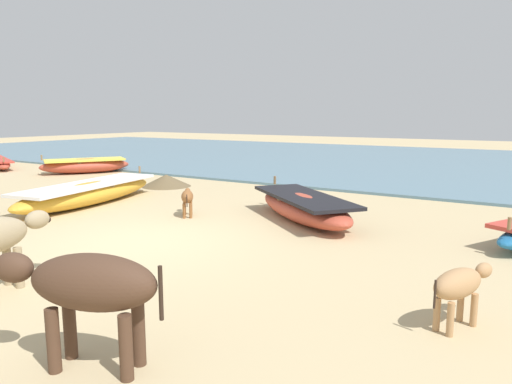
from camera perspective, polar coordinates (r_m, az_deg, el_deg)
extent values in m
plane|color=tan|center=(8.74, -14.08, -5.84)|extent=(80.00, 80.00, 0.00)
cube|color=slate|center=(23.78, 17.34, 3.56)|extent=(60.00, 20.00, 0.08)
ellipsoid|color=gold|center=(12.66, -19.50, -0.18)|extent=(2.00, 4.88, 0.55)
cube|color=white|center=(12.62, -19.56, 0.87)|extent=(1.87, 4.31, 0.07)
cube|color=olive|center=(12.90, -18.50, 0.73)|extent=(0.96, 0.30, 0.04)
cylinder|color=olive|center=(14.31, -13.85, 2.64)|extent=(0.06, 0.06, 0.20)
cylinder|color=olive|center=(8.41, 28.24, -3.37)|extent=(0.06, 0.06, 0.20)
ellipsoid|color=#B74733|center=(19.54, -19.89, 2.98)|extent=(2.70, 3.42, 0.56)
cube|color=#EAD84C|center=(19.52, -19.93, 3.67)|extent=(2.47, 3.07, 0.07)
cube|color=olive|center=(19.50, -20.64, 3.38)|extent=(0.89, 0.61, 0.04)
cylinder|color=olive|center=(19.40, -24.43, 3.79)|extent=(0.06, 0.06, 0.20)
ellipsoid|color=#B74733|center=(10.17, 5.75, -1.89)|extent=(3.57, 3.14, 0.55)
cube|color=black|center=(10.13, 5.77, -0.60)|extent=(3.21, 2.85, 0.07)
cube|color=olive|center=(10.39, 5.13, -0.80)|extent=(0.68, 0.82, 0.04)
cylinder|color=olive|center=(11.63, 2.28, 1.43)|extent=(0.06, 0.06, 0.20)
cylinder|color=olive|center=(21.06, -28.13, 3.45)|extent=(0.06, 0.06, 0.20)
ellipsoid|color=#4C3323|center=(4.41, -19.00, -10.26)|extent=(1.26, 0.87, 0.51)
ellipsoid|color=#4C3323|center=(4.80, -27.21, -8.10)|extent=(0.44, 0.36, 0.28)
cylinder|color=#4C3323|center=(4.67, -23.25, -16.14)|extent=(0.12, 0.12, 0.59)
cylinder|color=#4C3323|center=(4.86, -21.52, -14.99)|extent=(0.12, 0.12, 0.59)
cylinder|color=#4C3323|center=(4.35, -15.41, -17.65)|extent=(0.12, 0.12, 0.59)
cylinder|color=#4C3323|center=(4.55, -13.94, -16.30)|extent=(0.12, 0.12, 0.59)
cylinder|color=#2D2119|center=(4.16, -11.40, -11.86)|extent=(0.04, 0.04, 0.48)
ellipsoid|color=tan|center=(5.45, 23.13, -10.11)|extent=(0.55, 0.78, 0.32)
ellipsoid|color=tan|center=(5.83, 25.75, -8.49)|extent=(0.23, 0.28, 0.17)
sphere|color=#2D2119|center=(5.93, 26.26, -8.46)|extent=(0.09, 0.09, 0.07)
cylinder|color=tan|center=(5.77, 23.41, -12.40)|extent=(0.07, 0.07, 0.36)
cylinder|color=tan|center=(5.69, 24.79, -12.79)|extent=(0.07, 0.07, 0.36)
cylinder|color=tan|center=(5.44, 20.95, -13.59)|extent=(0.07, 0.07, 0.36)
cylinder|color=tan|center=(5.36, 22.38, -14.02)|extent=(0.07, 0.07, 0.36)
cylinder|color=#2D2119|center=(5.16, 20.76, -11.45)|extent=(0.02, 0.02, 0.30)
ellipsoid|color=brown|center=(10.57, -8.28, -0.55)|extent=(0.62, 0.67, 0.29)
ellipsoid|color=brown|center=(10.99, -8.24, 0.08)|extent=(0.24, 0.25, 0.16)
sphere|color=#2D2119|center=(11.09, -8.23, 0.07)|extent=(0.08, 0.08, 0.06)
cylinder|color=brown|center=(10.81, -8.61, -1.88)|extent=(0.07, 0.07, 0.33)
cylinder|color=brown|center=(10.81, -7.85, -1.86)|extent=(0.07, 0.07, 0.33)
cylinder|color=brown|center=(10.44, -8.66, -2.28)|extent=(0.07, 0.07, 0.33)
cylinder|color=brown|center=(10.43, -7.88, -2.27)|extent=(0.07, 0.07, 0.33)
cylinder|color=#2D2119|center=(10.24, -8.32, -1.04)|extent=(0.02, 0.02, 0.27)
ellipsoid|color=tan|center=(7.14, -24.87, -3.03)|extent=(0.24, 0.37, 0.26)
sphere|color=#2D2119|center=(7.24, -23.85, -3.04)|extent=(0.10, 0.10, 0.10)
cylinder|color=tan|center=(7.15, -27.76, -7.79)|extent=(0.11, 0.11, 0.54)
cylinder|color=tan|center=(6.96, -26.67, -8.15)|extent=(0.11, 0.11, 0.54)
cone|color=brown|center=(15.20, -10.77, 1.38)|extent=(2.17, 2.17, 0.38)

